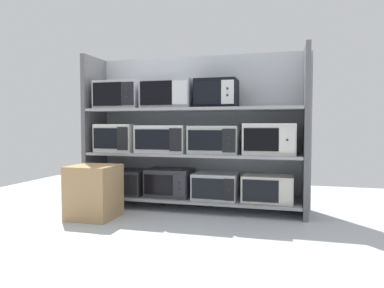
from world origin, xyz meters
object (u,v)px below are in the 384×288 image
object	(u,v)px
microwave_0	(123,182)
microwave_2	(216,186)
microwave_1	(170,182)
microwave_10	(217,94)
microwave_5	(163,139)
shipping_carton	(94,192)
microwave_4	(119,138)
microwave_9	(169,94)
microwave_8	(121,96)
microwave_6	(215,140)
microwave_3	(268,188)
microwave_7	(270,139)

from	to	relation	value
microwave_0	microwave_2	bearing A→B (deg)	-0.01
microwave_1	microwave_10	bearing A→B (deg)	-0.04
microwave_5	shipping_carton	size ratio (longest dim) A/B	1.07
microwave_5	shipping_carton	distance (m)	0.96
microwave_4	microwave_9	world-z (taller)	microwave_9
microwave_8	microwave_9	world-z (taller)	same
microwave_8	microwave_9	distance (m)	0.59
microwave_4	shipping_carton	xyz separation A→B (m)	(0.04, -0.63, -0.52)
microwave_6	microwave_1	bearing A→B (deg)	-180.00
microwave_6	microwave_10	distance (m)	0.50
microwave_10	microwave_2	bearing A→B (deg)	156.74
microwave_4	microwave_9	xyz separation A→B (m)	(0.63, -0.00, 0.49)
microwave_4	microwave_0	bearing A→B (deg)	-0.10
microwave_4	shipping_carton	bearing A→B (deg)	-86.45
microwave_0	microwave_9	size ratio (longest dim) A/B	0.98
microwave_0	microwave_4	bearing A→B (deg)	179.90
microwave_2	microwave_3	bearing A→B (deg)	-0.02
microwave_3	microwave_6	bearing A→B (deg)	179.96
microwave_3	shipping_carton	world-z (taller)	shipping_carton
microwave_2	microwave_8	xyz separation A→B (m)	(-1.13, -0.00, 1.01)
microwave_4	microwave_6	distance (m)	1.16
microwave_0	microwave_7	size ratio (longest dim) A/B	1.03
microwave_0	microwave_7	xyz separation A→B (m)	(1.69, 0.00, 0.52)
microwave_9	microwave_0	bearing A→B (deg)	179.97
microwave_8	microwave_3	bearing A→B (deg)	0.00
microwave_4	microwave_9	size ratio (longest dim) A/B	0.79
microwave_8	microwave_9	xyz separation A→B (m)	(0.59, 0.00, -0.00)
microwave_7	microwave_10	xyz separation A→B (m)	(-0.57, -0.00, 0.49)
microwave_1	microwave_8	xyz separation A→B (m)	(-0.59, -0.00, 1.00)
microwave_1	shipping_carton	distance (m)	0.86
microwave_3	microwave_5	xyz separation A→B (m)	(-1.17, 0.00, 0.51)
microwave_2	microwave_3	distance (m)	0.55
microwave_9	microwave_10	bearing A→B (deg)	-0.00
microwave_0	microwave_5	size ratio (longest dim) A/B	0.98
microwave_10	microwave_7	bearing A→B (deg)	0.04
microwave_3	shipping_carton	distance (m)	1.80
microwave_9	microwave_10	distance (m)	0.55
microwave_1	microwave_2	size ratio (longest dim) A/B	1.05
microwave_0	microwave_1	world-z (taller)	microwave_1
microwave_6	microwave_8	xyz separation A→B (m)	(-1.12, -0.00, 0.50)
microwave_7	microwave_1	bearing A→B (deg)	-180.00
microwave_2	microwave_7	distance (m)	0.77
microwave_7	microwave_10	size ratio (longest dim) A/B	1.21
microwave_9	microwave_10	size ratio (longest dim) A/B	1.28
microwave_2	microwave_9	bearing A→B (deg)	-179.99
microwave_9	shipping_carton	size ratio (longest dim) A/B	1.07
microwave_2	microwave_1	bearing A→B (deg)	179.98
microwave_3	microwave_6	distance (m)	0.76
microwave_1	microwave_7	world-z (taller)	microwave_7
microwave_6	microwave_8	size ratio (longest dim) A/B	1.01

